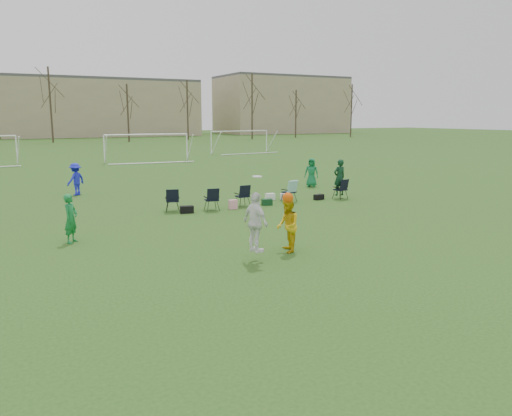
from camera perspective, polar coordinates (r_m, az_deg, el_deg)
ground at (r=14.73m, az=5.84°, el=-5.18°), size 260.00×260.00×0.00m
fielder_green_near at (r=16.78m, az=-20.41°, el=-1.13°), size 0.63×0.68×1.56m
fielder_blue at (r=26.95m, az=-19.91°, el=3.11°), size 1.21×1.12×1.64m
fielder_green_far at (r=28.59m, az=6.36°, el=4.05°), size 0.93×0.92×1.63m
center_contest at (r=14.15m, az=2.01°, el=-1.78°), size 1.99×1.44×2.36m
sideline_setup at (r=22.85m, az=1.88°, el=1.88°), size 9.02×1.73×1.91m
goal_mid at (r=45.46m, az=-12.39°, el=7.60°), size 7.40×0.63×2.46m
goal_right at (r=55.28m, az=-1.85°, el=8.29°), size 7.35×1.14×2.46m
tree_line at (r=82.10m, az=-22.12°, el=10.44°), size 110.28×3.28×11.40m
building_row at (r=108.84m, az=-20.06°, el=10.85°), size 126.00×16.00×13.00m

